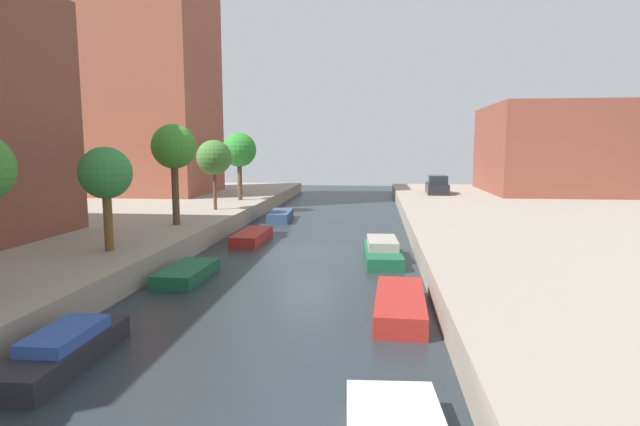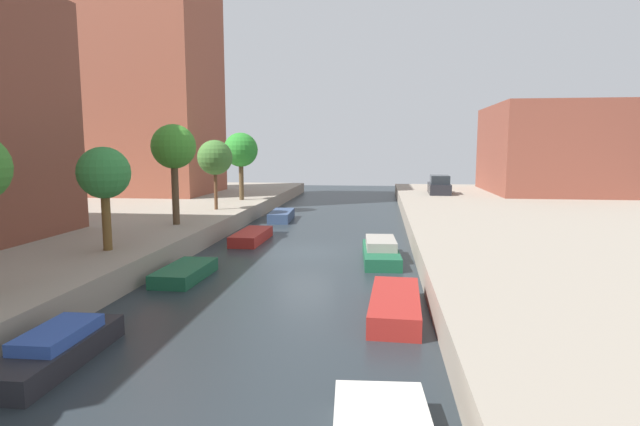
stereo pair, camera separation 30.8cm
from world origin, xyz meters
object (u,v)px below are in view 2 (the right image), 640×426
object	(u,v)px
moored_boat_right_2	(381,252)
moored_boat_left_3	(251,236)
street_tree_5	(241,150)
parked_car	(439,186)
apartment_tower_far	(149,61)
street_tree_2	(104,174)
moored_boat_right_1	(395,305)
moored_boat_left_4	(281,216)
low_block_right	(549,149)
moored_boat_left_2	(185,273)
street_tree_4	(215,158)
moored_boat_left_1	(57,349)
street_tree_3	(174,148)

from	to	relation	value
moored_boat_right_2	moored_boat_left_3	bearing A→B (deg)	152.04
street_tree_5	parked_car	distance (m)	17.11
moored_boat_right_2	apartment_tower_far	bearing A→B (deg)	134.85
street_tree_2	moored_boat_right_1	xyz separation A→B (m)	(10.90, -3.40, -3.61)
moored_boat_left_3	moored_boat_left_4	size ratio (longest dim) A/B	1.01
low_block_right	moored_boat_left_3	xyz separation A→B (m)	(-21.25, -20.85, -4.51)
street_tree_2	moored_boat_left_2	distance (m)	4.83
street_tree_4	moored_boat_left_3	bearing A→B (deg)	-55.49
moored_boat_left_1	moored_boat_right_2	xyz separation A→B (m)	(7.33, 11.68, 0.03)
moored_boat_left_4	moored_boat_right_2	world-z (taller)	moored_boat_right_2
parked_car	moored_boat_left_4	distance (m)	15.63
street_tree_2	moored_boat_left_3	xyz separation A→B (m)	(3.70, 7.52, -3.65)
street_tree_5	moored_boat_left_3	xyz separation A→B (m)	(3.70, -11.31, -4.42)
apartment_tower_far	moored_boat_right_1	size ratio (longest dim) A/B	5.21
apartment_tower_far	moored_boat_left_1	world-z (taller)	apartment_tower_far
parked_car	moored_boat_right_2	distance (m)	22.39
moored_boat_left_1	low_block_right	bearing A→B (deg)	58.87
street_tree_5	parked_car	bearing A→B (deg)	24.26
parked_car	street_tree_5	bearing A→B (deg)	-155.74
street_tree_3	moored_boat_right_1	bearing A→B (deg)	-42.47
street_tree_5	moored_boat_right_1	size ratio (longest dim) A/B	1.17
moored_boat_left_2	street_tree_4	bearing A→B (deg)	103.47
street_tree_3	moored_boat_right_1	world-z (taller)	street_tree_3
moored_boat_left_1	moored_boat_right_1	size ratio (longest dim) A/B	0.91
street_tree_3	moored_boat_left_2	world-z (taller)	street_tree_3
apartment_tower_far	street_tree_4	xyz separation A→B (m)	(9.06, -10.65, -7.88)
moored_boat_right_1	moored_boat_right_2	distance (m)	7.34
moored_boat_left_2	moored_boat_right_2	size ratio (longest dim) A/B	0.72
apartment_tower_far	moored_boat_left_3	bearing A→B (deg)	-51.49
street_tree_2	moored_boat_left_3	bearing A→B (deg)	63.81
street_tree_5	moored_boat_left_2	xyz separation A→B (m)	(3.13, -19.01, -4.45)
apartment_tower_far	street_tree_2	xyz separation A→B (m)	(9.06, -23.54, -8.24)
street_tree_4	moored_boat_left_2	bearing A→B (deg)	-76.53
moored_boat_left_1	moored_boat_left_3	xyz separation A→B (m)	(0.57, 15.27, -0.08)
parked_car	moored_boat_left_2	xyz separation A→B (m)	(-12.22, -25.93, -1.41)
moored_boat_left_3	moored_boat_right_1	size ratio (longest dim) A/B	0.93
street_tree_4	moored_boat_left_1	world-z (taller)	street_tree_4
moored_boat_left_1	street_tree_2	bearing A→B (deg)	111.97
parked_car	moored_boat_left_4	world-z (taller)	parked_car
street_tree_5	moored_boat_left_3	size ratio (longest dim) A/B	1.26
moored_boat_left_3	moored_boat_right_2	size ratio (longest dim) A/B	0.86
apartment_tower_far	street_tree_2	distance (m)	26.54
moored_boat_left_3	moored_boat_right_2	bearing A→B (deg)	-27.96
street_tree_5	moored_boat_right_2	bearing A→B (deg)	-54.93
street_tree_4	moored_boat_right_1	size ratio (longest dim) A/B	1.03
apartment_tower_far	parked_car	world-z (taller)	apartment_tower_far
moored_boat_left_4	street_tree_5	bearing A→B (deg)	137.19
low_block_right	moored_boat_left_3	world-z (taller)	low_block_right
parked_car	moored_boat_left_4	bearing A→B (deg)	-138.23
street_tree_4	apartment_tower_far	bearing A→B (deg)	130.38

